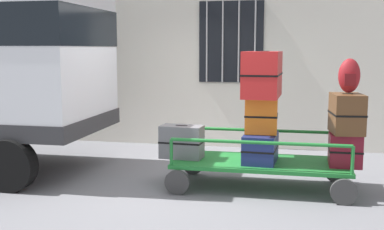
{
  "coord_description": "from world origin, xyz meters",
  "views": [
    {
      "loc": [
        1.31,
        -6.43,
        1.87
      ],
      "look_at": [
        0.03,
        -0.16,
        0.97
      ],
      "focal_mm": 44.14,
      "sensor_mm": 36.0,
      "label": 1
    }
  ],
  "objects_px": {
    "suitcase_midleft_bottom": "(261,148)",
    "suitcase_midleft_middle": "(261,115)",
    "luggage_cart": "(260,165)",
    "backpack": "(349,76)",
    "suitcase_left_bottom": "(182,142)",
    "suitcase_center_middle": "(347,114)",
    "suitcase_midleft_top": "(262,74)",
    "suitcase_center_bottom": "(345,149)"
  },
  "relations": [
    {
      "from": "suitcase_midleft_bottom",
      "to": "suitcase_midleft_middle",
      "type": "relative_size",
      "value": 1.41
    },
    {
      "from": "luggage_cart",
      "to": "backpack",
      "type": "height_order",
      "value": "backpack"
    },
    {
      "from": "suitcase_left_bottom",
      "to": "suitcase_center_middle",
      "type": "xyz_separation_m",
      "value": [
        2.17,
        -0.0,
        0.45
      ]
    },
    {
      "from": "suitcase_left_bottom",
      "to": "backpack",
      "type": "relative_size",
      "value": 1.39
    },
    {
      "from": "suitcase_left_bottom",
      "to": "suitcase_midleft_top",
      "type": "height_order",
      "value": "suitcase_midleft_top"
    },
    {
      "from": "suitcase_midleft_middle",
      "to": "suitcase_midleft_top",
      "type": "xyz_separation_m",
      "value": [
        -0.0,
        0.01,
        0.54
      ]
    },
    {
      "from": "suitcase_midleft_bottom",
      "to": "suitcase_center_bottom",
      "type": "distance_m",
      "value": 1.08
    },
    {
      "from": "luggage_cart",
      "to": "suitcase_center_middle",
      "type": "distance_m",
      "value": 1.31
    },
    {
      "from": "suitcase_midleft_top",
      "to": "luggage_cart",
      "type": "bearing_deg",
      "value": -90.0
    },
    {
      "from": "suitcase_midleft_bottom",
      "to": "suitcase_midleft_middle",
      "type": "distance_m",
      "value": 0.44
    },
    {
      "from": "suitcase_left_bottom",
      "to": "suitcase_center_bottom",
      "type": "distance_m",
      "value": 2.17
    },
    {
      "from": "suitcase_midleft_middle",
      "to": "luggage_cart",
      "type": "bearing_deg",
      "value": -90.0
    },
    {
      "from": "suitcase_center_bottom",
      "to": "suitcase_center_middle",
      "type": "distance_m",
      "value": 0.47
    },
    {
      "from": "suitcase_left_bottom",
      "to": "suitcase_center_bottom",
      "type": "xyz_separation_m",
      "value": [
        2.17,
        0.01,
        -0.02
      ]
    },
    {
      "from": "suitcase_midleft_top",
      "to": "backpack",
      "type": "height_order",
      "value": "suitcase_midleft_top"
    },
    {
      "from": "luggage_cart",
      "to": "suitcase_midleft_middle",
      "type": "height_order",
      "value": "suitcase_midleft_middle"
    },
    {
      "from": "suitcase_midleft_bottom",
      "to": "suitcase_midleft_top",
      "type": "height_order",
      "value": "suitcase_midleft_top"
    },
    {
      "from": "luggage_cart",
      "to": "suitcase_midleft_middle",
      "type": "bearing_deg",
      "value": 90.0
    },
    {
      "from": "suitcase_midleft_middle",
      "to": "backpack",
      "type": "height_order",
      "value": "backpack"
    },
    {
      "from": "luggage_cart",
      "to": "backpack",
      "type": "xyz_separation_m",
      "value": [
        1.1,
        0.04,
        1.21
      ]
    },
    {
      "from": "suitcase_left_bottom",
      "to": "suitcase_midleft_bottom",
      "type": "bearing_deg",
      "value": -0.86
    },
    {
      "from": "suitcase_center_middle",
      "to": "backpack",
      "type": "distance_m",
      "value": 0.48
    },
    {
      "from": "luggage_cart",
      "to": "suitcase_left_bottom",
      "type": "bearing_deg",
      "value": -178.94
    },
    {
      "from": "suitcase_midleft_bottom",
      "to": "suitcase_center_middle",
      "type": "bearing_deg",
      "value": 0.71
    },
    {
      "from": "suitcase_midleft_middle",
      "to": "suitcase_midleft_top",
      "type": "height_order",
      "value": "suitcase_midleft_top"
    },
    {
      "from": "suitcase_midleft_top",
      "to": "suitcase_left_bottom",
      "type": "bearing_deg",
      "value": -176.88
    },
    {
      "from": "suitcase_center_bottom",
      "to": "suitcase_midleft_bottom",
      "type": "bearing_deg",
      "value": -178.42
    },
    {
      "from": "suitcase_midleft_bottom",
      "to": "suitcase_midleft_middle",
      "type": "height_order",
      "value": "suitcase_midleft_middle"
    },
    {
      "from": "suitcase_left_bottom",
      "to": "suitcase_center_middle",
      "type": "height_order",
      "value": "suitcase_center_middle"
    },
    {
      "from": "suitcase_midleft_bottom",
      "to": "backpack",
      "type": "height_order",
      "value": "backpack"
    },
    {
      "from": "suitcase_left_bottom",
      "to": "suitcase_center_middle",
      "type": "distance_m",
      "value": 2.21
    },
    {
      "from": "suitcase_center_middle",
      "to": "suitcase_left_bottom",
      "type": "bearing_deg",
      "value": 179.92
    },
    {
      "from": "suitcase_midleft_bottom",
      "to": "suitcase_center_middle",
      "type": "distance_m",
      "value": 1.19
    },
    {
      "from": "suitcase_center_bottom",
      "to": "suitcase_center_middle",
      "type": "height_order",
      "value": "suitcase_center_middle"
    },
    {
      "from": "luggage_cart",
      "to": "suitcase_midleft_bottom",
      "type": "distance_m",
      "value": 0.25
    },
    {
      "from": "backpack",
      "to": "suitcase_center_bottom",
      "type": "bearing_deg",
      "value": -109.53
    },
    {
      "from": "suitcase_midleft_top",
      "to": "suitcase_midleft_middle",
      "type": "bearing_deg",
      "value": -90.0
    },
    {
      "from": "suitcase_midleft_top",
      "to": "suitcase_center_middle",
      "type": "xyz_separation_m",
      "value": [
        1.08,
        -0.06,
        -0.49
      ]
    },
    {
      "from": "luggage_cart",
      "to": "suitcase_center_middle",
      "type": "bearing_deg",
      "value": -1.21
    },
    {
      "from": "suitcase_midleft_middle",
      "to": "suitcase_center_middle",
      "type": "xyz_separation_m",
      "value": [
        1.08,
        -0.05,
        0.06
      ]
    },
    {
      "from": "suitcase_midleft_top",
      "to": "backpack",
      "type": "relative_size",
      "value": 1.95
    },
    {
      "from": "suitcase_midleft_bottom",
      "to": "suitcase_midleft_top",
      "type": "relative_size",
      "value": 0.79
    }
  ]
}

